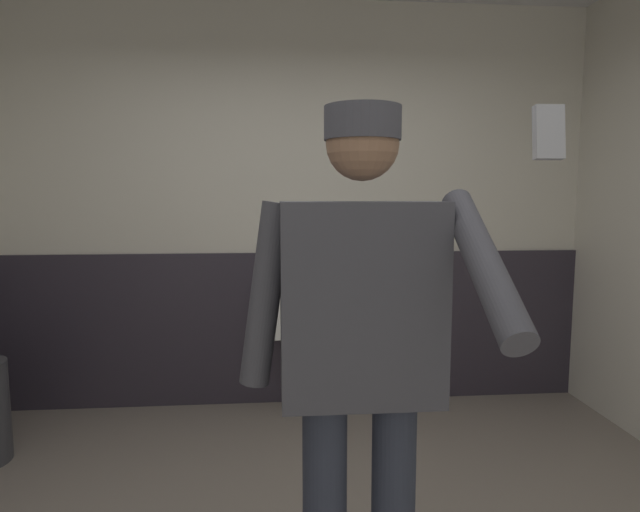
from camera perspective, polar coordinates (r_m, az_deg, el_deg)
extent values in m
cube|color=beige|center=(3.82, -3.23, 5.24)|extent=(4.82, 0.12, 2.83)
cube|color=#2D2833|center=(3.86, -3.11, -7.74)|extent=(4.22, 0.03, 1.09)
cube|color=white|center=(3.79, -2.82, -3.71)|extent=(0.40, 0.05, 0.65)
cube|color=white|center=(3.63, -2.72, -4.97)|extent=(0.34, 0.30, 0.45)
cylinder|color=#B7BABF|center=(3.74, -2.84, 0.71)|extent=(0.04, 0.04, 0.24)
cylinder|color=#B7BABF|center=(3.89, -2.75, -11.82)|extent=(0.05, 0.05, 0.55)
cube|color=#3F3F47|center=(1.62, 4.43, -4.96)|extent=(0.49, 0.24, 0.61)
cylinder|color=#3F3F47|center=(1.59, -5.88, -4.11)|extent=(0.17, 0.09, 0.56)
cylinder|color=#3F3F47|center=(1.46, 17.18, -0.69)|extent=(0.09, 0.50, 0.39)
sphere|color=#8C664C|center=(1.59, 4.58, 11.91)|extent=(0.22, 0.22, 0.22)
cylinder|color=#3F3F47|center=(1.60, 4.60, 14.03)|extent=(0.23, 0.23, 0.10)
cube|color=#A5A8B2|center=(1.20, 23.37, 12.10)|extent=(0.06, 0.03, 0.11)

